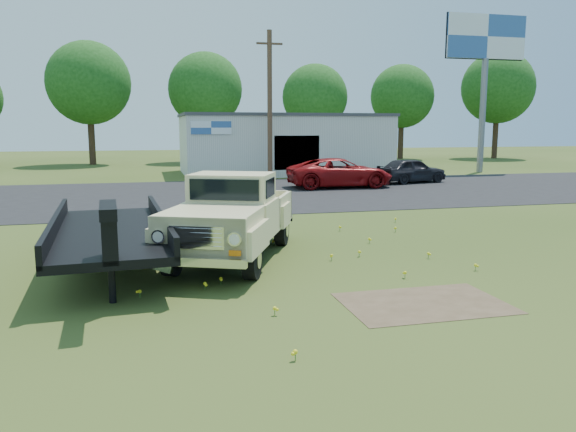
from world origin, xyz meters
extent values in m
plane|color=#2F4215|center=(0.00, 0.00, 0.00)|extent=(140.00, 140.00, 0.00)
cube|color=black|center=(0.00, 15.00, 0.00)|extent=(90.00, 14.00, 0.02)
cube|color=#4E3D29|center=(1.50, -3.00, 0.00)|extent=(3.00, 2.00, 0.01)
cube|color=#4E3D29|center=(-2.00, 3.50, 0.00)|extent=(2.20, 1.60, 0.01)
cube|color=beige|center=(6.00, 27.00, 2.00)|extent=(14.00, 8.00, 4.00)
cube|color=#3F3F44|center=(6.00, 27.00, 4.05)|extent=(14.20, 8.20, 0.20)
cube|color=black|center=(6.00, 23.05, 1.60)|extent=(3.00, 0.10, 2.20)
cube|color=white|center=(0.50, 22.95, 3.20)|extent=(2.50, 0.08, 0.80)
cylinder|color=slate|center=(20.00, 24.00, 4.00)|extent=(0.44, 0.44, 8.00)
cube|color=white|center=(20.00, 24.00, 9.50)|extent=(6.00, 0.30, 3.00)
cube|color=black|center=(20.00, 24.18, 9.50)|extent=(6.10, 0.10, 3.10)
cylinder|color=#4D3423|center=(4.00, 22.00, 4.50)|extent=(0.30, 0.30, 9.00)
cube|color=#4D3423|center=(4.00, 22.00, 8.20)|extent=(1.60, 0.12, 0.12)
cylinder|color=#39261A|center=(-8.00, 39.50, 1.98)|extent=(0.56, 0.56, 3.96)
sphere|color=#174513|center=(-8.00, 39.50, 6.95)|extent=(7.04, 7.04, 7.04)
cylinder|color=#39261A|center=(2.00, 40.50, 1.89)|extent=(0.56, 0.56, 3.78)
sphere|color=#174513|center=(2.00, 40.50, 6.64)|extent=(6.72, 6.72, 6.72)
cylinder|color=#39261A|center=(12.00, 39.00, 1.71)|extent=(0.56, 0.56, 3.42)
sphere|color=#174513|center=(12.00, 39.00, 6.00)|extent=(6.08, 6.08, 6.08)
cylinder|color=#39261A|center=(22.00, 41.50, 1.80)|extent=(0.56, 0.56, 3.60)
sphere|color=#174513|center=(22.00, 41.50, 6.32)|extent=(6.40, 6.40, 6.40)
cylinder|color=#39261A|center=(32.00, 40.00, 2.07)|extent=(0.56, 0.56, 4.14)
sphere|color=#174513|center=(32.00, 40.00, 7.27)|extent=(7.36, 7.36, 7.36)
imported|color=maroon|center=(6.67, 16.54, 0.79)|extent=(5.68, 2.65, 1.57)
imported|color=black|center=(11.56, 17.92, 0.73)|extent=(4.53, 2.63, 1.45)
camera|label=1|loc=(-3.40, -12.13, 3.25)|focal=35.00mm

